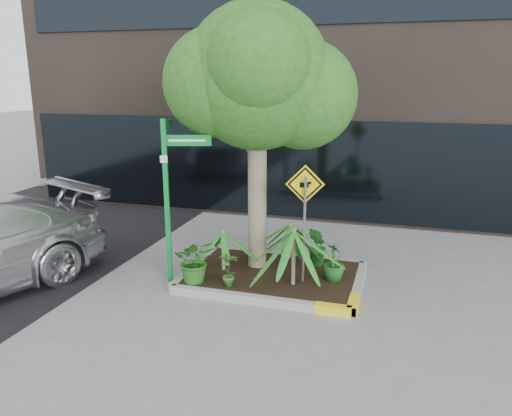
# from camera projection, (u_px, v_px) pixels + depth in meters

# --- Properties ---
(ground) EXTENTS (80.00, 80.00, 0.00)m
(ground) POSITION_uv_depth(u_px,v_px,m) (259.00, 285.00, 9.32)
(ground) COLOR gray
(ground) RESTS_ON ground
(planter) EXTENTS (3.35, 2.36, 0.15)m
(planter) POSITION_uv_depth(u_px,v_px,m) (274.00, 276.00, 9.48)
(planter) COLOR #9E9E99
(planter) RESTS_ON ground
(tree) EXTENTS (3.44, 3.05, 5.16)m
(tree) POSITION_uv_depth(u_px,v_px,m) (257.00, 77.00, 8.99)
(tree) COLOR gray
(tree) RESTS_ON ground
(palm_front) EXTENTS (1.19, 1.19, 1.33)m
(palm_front) POSITION_uv_depth(u_px,v_px,m) (294.00, 231.00, 8.73)
(palm_front) COLOR gray
(palm_front) RESTS_ON ground
(palm_left) EXTENTS (0.91, 0.91, 1.01)m
(palm_left) POSITION_uv_depth(u_px,v_px,m) (223.00, 232.00, 9.49)
(palm_left) COLOR gray
(palm_left) RESTS_ON ground
(palm_back) EXTENTS (0.85, 0.85, 0.94)m
(palm_back) POSITION_uv_depth(u_px,v_px,m) (290.00, 225.00, 10.13)
(palm_back) COLOR gray
(palm_back) RESTS_ON ground
(shrub_a) EXTENTS (0.98, 0.98, 0.82)m
(shrub_a) POSITION_uv_depth(u_px,v_px,m) (195.00, 260.00, 8.98)
(shrub_a) COLOR #23621C
(shrub_a) RESTS_ON planter
(shrub_b) EXTENTS (0.56, 0.56, 0.71)m
(shrub_b) POSITION_uv_depth(u_px,v_px,m) (334.00, 261.00, 9.09)
(shrub_b) COLOR #1C5E1E
(shrub_b) RESTS_ON planter
(shrub_c) EXTENTS (0.38, 0.38, 0.66)m
(shrub_c) POSITION_uv_depth(u_px,v_px,m) (229.00, 269.00, 8.80)
(shrub_c) COLOR #31651F
(shrub_c) RESTS_ON planter
(shrub_d) EXTENTS (0.58, 0.58, 0.80)m
(shrub_d) POSITION_uv_depth(u_px,v_px,m) (318.00, 246.00, 9.76)
(shrub_d) COLOR #1C6321
(shrub_d) RESTS_ON planter
(street_sign_post) EXTENTS (1.06, 0.88, 3.06)m
(street_sign_post) POSITION_uv_depth(u_px,v_px,m) (170.00, 183.00, 9.08)
(street_sign_post) COLOR #0C8A2F
(street_sign_post) RESTS_ON ground
(cattle_sign) EXTENTS (0.66, 0.32, 2.17)m
(cattle_sign) POSITION_uv_depth(u_px,v_px,m) (305.00, 205.00, 8.58)
(cattle_sign) COLOR slate
(cattle_sign) RESTS_ON ground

